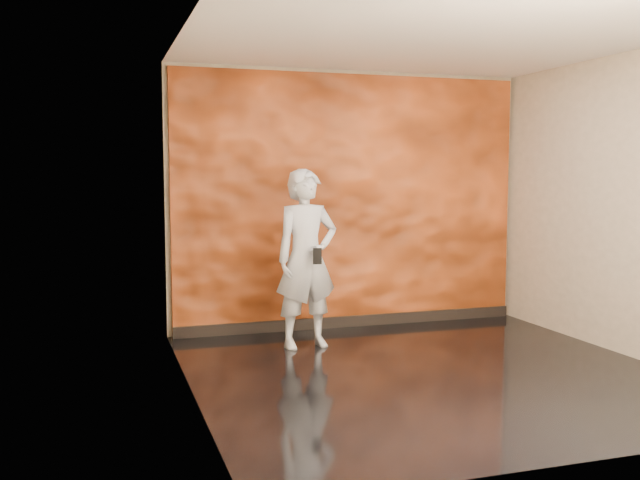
# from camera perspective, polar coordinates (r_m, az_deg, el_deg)

# --- Properties ---
(room) EXTENTS (4.02, 4.02, 2.81)m
(room) POSITION_cam_1_polar(r_m,az_deg,el_deg) (6.01, 8.94, 2.54)
(room) COLOR black
(room) RESTS_ON ground
(feature_wall) EXTENTS (3.90, 0.06, 2.75)m
(feature_wall) POSITION_cam_1_polar(r_m,az_deg,el_deg) (7.81, 2.48, 3.08)
(feature_wall) COLOR orange
(feature_wall) RESTS_ON ground
(baseboard) EXTENTS (3.90, 0.04, 0.12)m
(baseboard) POSITION_cam_1_polar(r_m,az_deg,el_deg) (7.94, 2.55, -6.50)
(baseboard) COLOR black
(baseboard) RESTS_ON ground
(man) EXTENTS (0.68, 0.49, 1.73)m
(man) POSITION_cam_1_polar(r_m,az_deg,el_deg) (6.89, -1.09, -1.51)
(man) COLOR #A8AEB8
(man) RESTS_ON ground
(phone) EXTENTS (0.08, 0.03, 0.15)m
(phone) POSITION_cam_1_polar(r_m,az_deg,el_deg) (6.64, -0.21, -1.30)
(phone) COLOR black
(phone) RESTS_ON man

